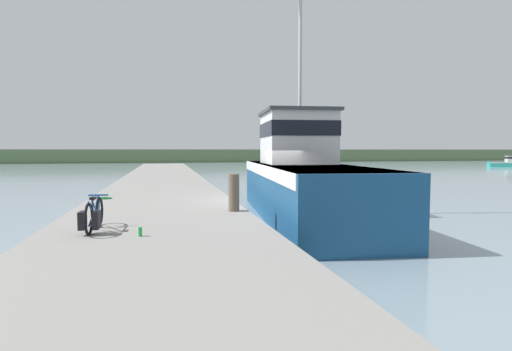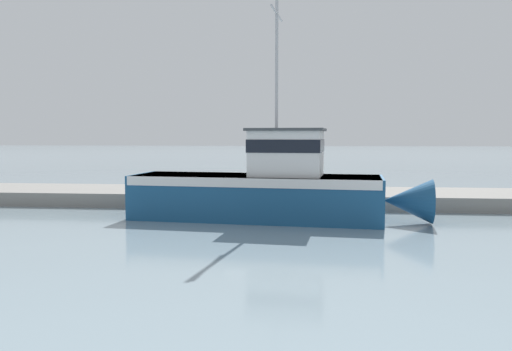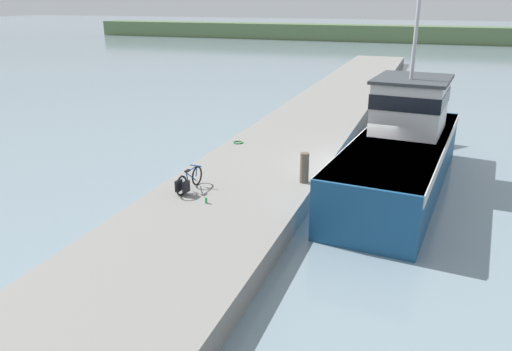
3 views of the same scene
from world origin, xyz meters
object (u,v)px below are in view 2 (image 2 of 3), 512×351
Objects in this scene: mooring_post at (216,184)px; water_bottle_by_bike at (173,187)px; fishing_boat_main at (271,186)px; bicycle_touring at (189,181)px.

water_bottle_by_bike is (-2.46, -2.93, -0.45)m from mooring_post.
mooring_post is at bearing -129.81° from fishing_boat_main.
fishing_boat_main is 8.48m from bicycle_touring.
bicycle_touring is 1.28m from water_bottle_by_bike.
mooring_post is 5.64× the size of water_bottle_by_bike.
bicycle_touring is (-6.61, -5.29, -0.41)m from fishing_boat_main.
fishing_boat_main reaches higher than mooring_post.
water_bottle_by_bike is at bearing -127.24° from fishing_boat_main.
water_bottle_by_bike is (1.03, -0.71, -0.25)m from bicycle_touring.
bicycle_touring is 9.06× the size of water_bottle_by_bike.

